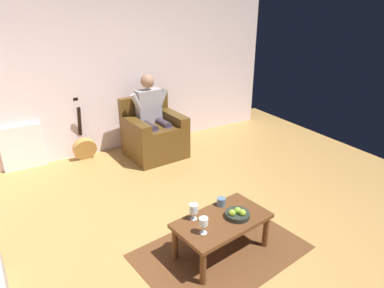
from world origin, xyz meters
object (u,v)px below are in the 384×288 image
object	(u,v)px
armchair	(154,135)
guitar	(84,146)
wine_glass_near	(194,209)
wine_glass_far	(204,222)
person_seated	(152,113)
coffee_table	(222,224)
fruit_bowl	(237,214)
candle_jar	(221,202)

from	to	relation	value
armchair	guitar	bearing A→B (deg)	-26.06
wine_glass_near	wine_glass_far	xyz separation A→B (m)	(0.03, 0.24, 0.01)
wine_glass_far	guitar	bearing A→B (deg)	-83.43
wine_glass_far	person_seated	bearing A→B (deg)	-104.60
wine_glass_far	coffee_table	bearing A→B (deg)	-161.34
wine_glass_near	fruit_bowl	bearing A→B (deg)	153.34
wine_glass_far	candle_jar	world-z (taller)	wine_glass_far
wine_glass_far	fruit_bowl	bearing A→B (deg)	-174.41
wine_glass_far	candle_jar	xyz separation A→B (m)	(-0.40, -0.30, -0.08)
armchair	wine_glass_far	size ratio (longest dim) A/B	5.69
armchair	person_seated	xyz separation A→B (m)	(0.00, -0.02, 0.37)
armchair	fruit_bowl	distance (m)	2.56
wine_glass_near	wine_glass_far	distance (m)	0.24
wine_glass_near	candle_jar	distance (m)	0.38
person_seated	candle_jar	world-z (taller)	person_seated
fruit_bowl	candle_jar	xyz separation A→B (m)	(0.02, -0.25, 0.01)
wine_glass_near	wine_glass_far	world-z (taller)	same
armchair	fruit_bowl	bearing A→B (deg)	80.10
wine_glass_near	candle_jar	xyz separation A→B (m)	(-0.37, -0.06, -0.07)
candle_jar	guitar	bearing A→B (deg)	-74.51
coffee_table	wine_glass_far	xyz separation A→B (m)	(0.28, 0.09, 0.18)
fruit_bowl	person_seated	bearing A→B (deg)	-95.73
armchair	person_seated	world-z (taller)	person_seated
armchair	guitar	world-z (taller)	guitar
person_seated	coffee_table	distance (m)	2.57
coffee_table	wine_glass_near	distance (m)	0.33
armchair	wine_glass_near	distance (m)	2.44
person_seated	candle_jar	size ratio (longest dim) A/B	14.62
armchair	coffee_table	world-z (taller)	armchair
guitar	candle_jar	distance (m)	2.82
guitar	candle_jar	size ratio (longest dim) A/B	10.99
armchair	candle_jar	bearing A→B (deg)	79.04
person_seated	wine_glass_near	size ratio (longest dim) A/B	7.96
wine_glass_near	fruit_bowl	xyz separation A→B (m)	(-0.39, 0.19, -0.07)
person_seated	guitar	world-z (taller)	person_seated
coffee_table	wine_glass_far	bearing A→B (deg)	18.66
wine_glass_near	armchair	bearing A→B (deg)	-105.35
fruit_bowl	wine_glass_near	bearing A→B (deg)	-26.66
wine_glass_far	candle_jar	size ratio (longest dim) A/B	1.85
candle_jar	fruit_bowl	bearing A→B (deg)	93.86
fruit_bowl	coffee_table	bearing A→B (deg)	-19.78
armchair	fruit_bowl	xyz separation A→B (m)	(0.26, 2.54, 0.09)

